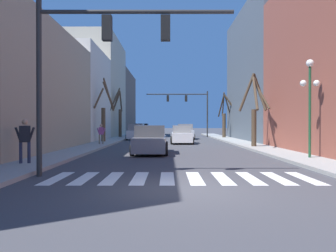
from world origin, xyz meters
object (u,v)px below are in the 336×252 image
object	(u,v)px
street_lamp_right_corner	(310,88)
pedestrian_on_left_sidewalk	(25,137)
car_at_intersection	(151,140)
street_tree_left_far	(105,114)
traffic_signal_far	(189,103)
street_tree_left_mid	(225,117)
car_parked_right_far	(142,131)
car_driving_away_lane	(185,132)
car_driving_toward_lane	(137,132)
street_tree_left_near	(255,109)
traffic_signal_near	(97,48)
pedestrian_crossing_street	(102,132)
street_tree_right_mid	(119,112)
car_parked_left_near	(182,135)

from	to	relation	value
street_lamp_right_corner	pedestrian_on_left_sidewalk	world-z (taller)	street_lamp_right_corner
car_at_intersection	street_tree_left_far	world-z (taller)	street_tree_left_far
street_tree_left_far	traffic_signal_far	bearing A→B (deg)	56.52
street_lamp_right_corner	street_tree_left_mid	world-z (taller)	street_tree_left_mid
traffic_signal_far	car_parked_right_far	xyz separation A→B (m)	(-6.19, -0.36, -3.64)
pedestrian_on_left_sidewalk	car_driving_away_lane	bearing A→B (deg)	-126.75
car_at_intersection	traffic_signal_far	bearing A→B (deg)	170.90
traffic_signal_far	car_driving_toward_lane	world-z (taller)	traffic_signal_far
car_at_intersection	street_tree_left_near	xyz separation A→B (m)	(7.26, 3.87, 2.06)
car_driving_away_lane	traffic_signal_near	bearing A→B (deg)	170.72
pedestrian_crossing_street	street_tree_right_mid	world-z (taller)	street_tree_right_mid
car_driving_toward_lane	street_tree_left_near	xyz separation A→B (m)	(9.71, -12.76, 2.03)
car_at_intersection	car_driving_toward_lane	bearing A→B (deg)	-171.64
street_tree_left_far	street_tree_right_mid	bearing A→B (deg)	91.51
traffic_signal_near	street_tree_left_mid	distance (m)	29.67
car_at_intersection	traffic_signal_near	bearing A→B (deg)	-9.14
car_parked_right_far	street_tree_left_far	size ratio (longest dim) A/B	0.72
street_tree_left_near	street_tree_right_mid	bearing A→B (deg)	126.31
car_driving_away_lane	street_tree_left_mid	size ratio (longest dim) A/B	0.87
street_lamp_right_corner	street_tree_left_near	distance (m)	7.67
car_driving_away_lane	street_tree_left_near	bearing A→B (deg)	-163.67
street_lamp_right_corner	street_tree_right_mid	distance (m)	27.65
car_parked_right_far	street_tree_right_mid	size ratio (longest dim) A/B	0.70
traffic_signal_near	street_lamp_right_corner	world-z (taller)	traffic_signal_near
traffic_signal_far	car_parked_right_far	world-z (taller)	traffic_signal_far
street_lamp_right_corner	car_driving_toward_lane	world-z (taller)	street_lamp_right_corner
car_parked_left_near	car_at_intersection	bearing A→B (deg)	166.97
car_driving_toward_lane	street_tree_right_mid	size ratio (longest dim) A/B	0.74
pedestrian_crossing_street	street_tree_right_mid	size ratio (longest dim) A/B	0.26
car_parked_right_far	street_tree_left_far	distance (m)	13.03
pedestrian_crossing_street	car_driving_toward_lane	bearing A→B (deg)	-110.87
street_lamp_right_corner	car_parked_right_far	xyz separation A→B (m)	(-10.28, 27.08, -2.64)
car_driving_toward_lane	car_parked_left_near	xyz separation A→B (m)	(4.70, -6.88, -0.06)
street_lamp_right_corner	car_parked_left_near	size ratio (longest dim) A/B	1.11
pedestrian_crossing_street	street_tree_left_near	world-z (taller)	street_tree_left_near
car_driving_toward_lane	street_tree_left_far	xyz separation A→B (m)	(-2.38, -5.98, 1.84)
pedestrian_crossing_street	car_parked_right_far	bearing A→B (deg)	-106.89
traffic_signal_far	street_tree_left_mid	bearing A→B (deg)	-44.36
car_driving_toward_lane	street_tree_left_far	bearing A→B (deg)	158.31
car_at_intersection	street_tree_right_mid	size ratio (longest dim) A/B	0.80
pedestrian_crossing_street	pedestrian_on_left_sidewalk	xyz separation A→B (m)	(-0.55, -12.65, 0.14)
traffic_signal_far	car_driving_away_lane	world-z (taller)	traffic_signal_far
street_tree_right_mid	street_tree_left_near	xyz separation A→B (m)	(12.35, -16.80, -0.36)
car_driving_toward_lane	street_tree_right_mid	xyz separation A→B (m)	(-2.64, 4.04, 2.39)
traffic_signal_near	traffic_signal_far	xyz separation A→B (m)	(5.15, 32.15, 0.15)
traffic_signal_far	street_lamp_right_corner	world-z (taller)	traffic_signal_far
street_lamp_right_corner	street_tree_left_mid	size ratio (longest dim) A/B	0.88
street_tree_right_mid	car_driving_toward_lane	bearing A→B (deg)	-56.83
traffic_signal_far	pedestrian_on_left_sidewalk	bearing A→B (deg)	-106.20
street_lamp_right_corner	pedestrian_crossing_street	distance (m)	16.16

